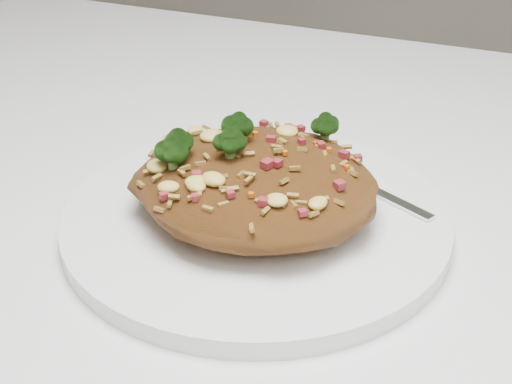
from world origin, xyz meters
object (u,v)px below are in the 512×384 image
(plate, at_px, (256,219))
(fried_rice, at_px, (255,173))
(fork, at_px, (352,180))
(dining_table, at_px, (317,293))

(plate, height_order, fried_rice, fried_rice)
(plate, xyz_separation_m, fork, (0.05, 0.07, 0.01))
(dining_table, height_order, fried_rice, fried_rice)
(fried_rice, bearing_deg, plate, -11.01)
(dining_table, xyz_separation_m, fried_rice, (-0.03, -0.05, 0.13))
(dining_table, relative_size, plate, 4.40)
(dining_table, distance_m, fork, 0.11)
(plate, bearing_deg, dining_table, 59.57)
(fried_rice, bearing_deg, dining_table, 58.98)
(dining_table, relative_size, fried_rice, 6.98)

